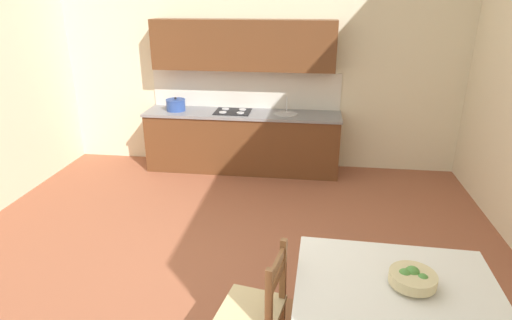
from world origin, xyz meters
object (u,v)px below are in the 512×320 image
(dining_table, at_px, (395,301))
(kitchen_cabinetry, at_px, (242,115))
(dining_chair_tv_side, at_px, (257,309))
(fruit_bowl, at_px, (413,278))

(dining_table, bearing_deg, kitchen_cabinetry, 113.73)
(dining_table, xyz_separation_m, dining_chair_tv_side, (-0.92, 0.01, -0.18))
(kitchen_cabinetry, distance_m, dining_table, 4.04)
(kitchen_cabinetry, bearing_deg, dining_table, -66.27)
(kitchen_cabinetry, relative_size, dining_table, 2.16)
(fruit_bowl, bearing_deg, dining_table, -179.87)
(kitchen_cabinetry, distance_m, fruit_bowl, 4.06)
(kitchen_cabinetry, bearing_deg, fruit_bowl, -65.14)
(dining_table, distance_m, fruit_bowl, 0.21)
(dining_table, height_order, dining_chair_tv_side, dining_chair_tv_side)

